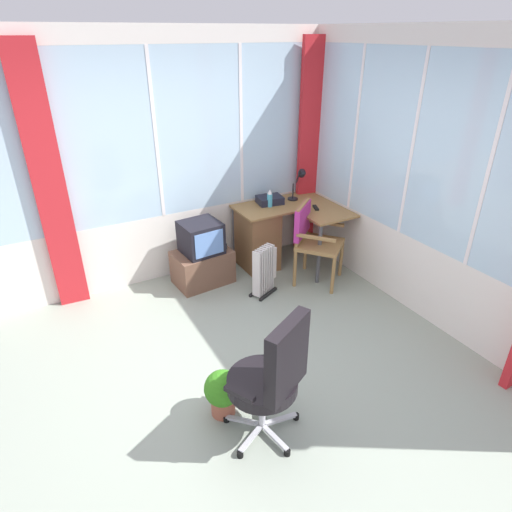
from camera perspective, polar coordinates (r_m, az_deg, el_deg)
name	(u,v)px	position (r m, az deg, el deg)	size (l,w,h in m)	color
ground	(248,381)	(3.87, -1.06, -16.05)	(5.00, 5.05, 0.06)	gray
north_window_panel	(158,165)	(4.90, -12.77, 11.60)	(4.00, 0.07, 2.70)	silver
east_window_panel	(443,189)	(4.35, 23.40, 8.04)	(0.07, 4.05, 2.70)	silver
curtain_north_left	(50,187)	(4.66, -25.47, 8.18)	(0.30, 0.07, 2.60)	red
curtain_corner	(309,151)	(5.61, 7.03, 13.54)	(0.30, 0.07, 2.60)	red
desk	(262,235)	(5.31, 0.78, 2.74)	(1.17, 1.03, 0.76)	olive
desk_lamp	(301,180)	(5.41, 5.93, 9.97)	(0.22, 0.19, 0.40)	black
tv_remote	(316,208)	(5.23, 7.86, 6.31)	(0.04, 0.15, 0.02)	black
spray_bottle	(270,198)	(5.21, 1.82, 7.58)	(0.06, 0.06, 0.22)	#47B4D0
paper_tray	(270,200)	(5.34, 1.82, 7.39)	(0.30, 0.23, 0.09)	#1E212E
wooden_armchair	(310,233)	(4.97, 7.12, 3.03)	(0.68, 0.68, 0.93)	olive
office_chair	(273,374)	(3.03, 2.23, -15.29)	(0.62, 0.58, 1.04)	#B7B7BF
tv_on_stand	(202,256)	(5.01, -7.08, -0.07)	(0.68, 0.49, 0.76)	brown
space_heater	(265,270)	(4.79, 1.17, -1.85)	(0.37, 0.28, 0.57)	silver
potted_plant	(222,392)	(3.44, -4.43, -17.34)	(0.28, 0.28, 0.39)	#A3553F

